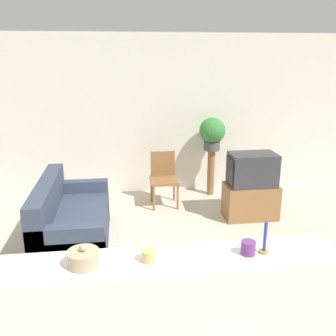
# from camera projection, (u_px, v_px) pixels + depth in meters

# --- Properties ---
(ground_plane) EXTENTS (14.00, 14.00, 0.00)m
(ground_plane) POSITION_uv_depth(u_px,v_px,m) (145.00, 319.00, 3.48)
(ground_plane) COLOR beige
(wall_back) EXTENTS (9.00, 0.06, 2.70)m
(wall_back) POSITION_uv_depth(u_px,v_px,m) (129.00, 116.00, 6.33)
(wall_back) COLOR silver
(wall_back) RESTS_ON ground_plane
(couch) EXTENTS (0.82, 1.64, 0.87)m
(couch) POSITION_uv_depth(u_px,v_px,m) (71.00, 224.00, 4.71)
(couch) COLOR #384256
(couch) RESTS_ON ground_plane
(tv_stand) EXTENTS (0.77, 0.45, 0.51)m
(tv_stand) POSITION_uv_depth(u_px,v_px,m) (250.00, 201.00, 5.59)
(tv_stand) COLOR olive
(tv_stand) RESTS_ON ground_plane
(television) EXTENTS (0.68, 0.43, 0.48)m
(television) POSITION_uv_depth(u_px,v_px,m) (252.00, 169.00, 5.44)
(television) COLOR #333338
(television) RESTS_ON tv_stand
(wooden_chair) EXTENTS (0.44, 0.44, 0.86)m
(wooden_chair) POSITION_uv_depth(u_px,v_px,m) (164.00, 176.00, 6.03)
(wooden_chair) COLOR olive
(wooden_chair) RESTS_ON ground_plane
(plant_stand) EXTENTS (0.13, 0.13, 0.80)m
(plant_stand) POSITION_uv_depth(u_px,v_px,m) (211.00, 172.00, 6.47)
(plant_stand) COLOR olive
(plant_stand) RESTS_ON ground_plane
(potted_plant) EXTENTS (0.44, 0.44, 0.56)m
(potted_plant) POSITION_uv_depth(u_px,v_px,m) (212.00, 132.00, 6.27)
(potted_plant) COLOR #4C4C51
(potted_plant) RESTS_ON plant_stand
(foreground_counter) EXTENTS (2.78, 0.44, 0.96)m
(foreground_counter) POSITION_uv_depth(u_px,v_px,m) (150.00, 318.00, 2.78)
(foreground_counter) COLOR white
(foreground_counter) RESTS_ON ground_plane
(decorative_bowl) EXTENTS (0.22, 0.22, 0.16)m
(decorative_bowl) POSITION_uv_depth(u_px,v_px,m) (83.00, 258.00, 2.57)
(decorative_bowl) COLOR tan
(decorative_bowl) RESTS_ON foreground_counter
(candle_jar) EXTENTS (0.11, 0.11, 0.09)m
(candle_jar) POSITION_uv_depth(u_px,v_px,m) (149.00, 255.00, 2.63)
(candle_jar) COLOR tan
(candle_jar) RESTS_ON foreground_counter
(candlestick) EXTENTS (0.07, 0.07, 0.25)m
(candlestick) POSITION_uv_depth(u_px,v_px,m) (265.00, 243.00, 2.72)
(candlestick) COLOR #B7933D
(candlestick) RESTS_ON foreground_counter
(coffee_tin) EXTENTS (0.11, 0.11, 0.10)m
(coffee_tin) POSITION_uv_depth(u_px,v_px,m) (248.00, 248.00, 2.71)
(coffee_tin) COLOR #66337F
(coffee_tin) RESTS_ON foreground_counter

